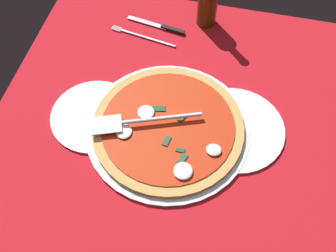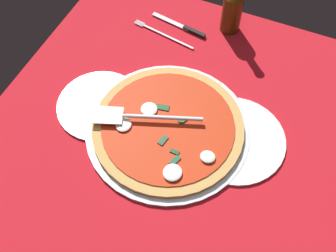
{
  "view_description": "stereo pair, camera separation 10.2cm",
  "coord_description": "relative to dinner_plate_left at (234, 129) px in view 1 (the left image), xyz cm",
  "views": [
    {
      "loc": [
        -9.59,
        54.17,
        87.72
      ],
      "look_at": [
        2.91,
        0.59,
        2.22
      ],
      "focal_mm": 43.79,
      "sensor_mm": 36.0,
      "label": 1
    },
    {
      "loc": [
        -19.22,
        50.96,
        87.72
      ],
      "look_at": [
        2.91,
        0.59,
        2.22
      ],
      "focal_mm": 43.79,
      "sensor_mm": 36.0,
      "label": 2
    }
  ],
  "objects": [
    {
      "name": "checker_pattern",
      "position": [
        13.31,
        3.38,
        -0.55
      ],
      "size": [
        96.27,
        96.27,
        0.1
      ],
      "color": "silver",
      "rests_on": "ground_plane"
    },
    {
      "name": "beer_bottle",
      "position": [
        13.89,
        -36.34,
        7.94
      ],
      "size": [
        5.79,
        5.79,
        21.64
      ],
      "color": "#462F0A",
      "rests_on": "ground_plane"
    },
    {
      "name": "ground_plane",
      "position": [
        13.31,
        3.38,
        -1.0
      ],
      "size": [
        96.27,
        96.27,
        0.8
      ],
      "primitive_type": "cube",
      "color": "#AC141E"
    },
    {
      "name": "dinner_plate_left",
      "position": [
        0.0,
        0.0,
        0.0
      ],
      "size": [
        25.35,
        25.35,
        1.0
      ],
      "primitive_type": "cylinder",
      "color": "white",
      "rests_on": "ground_plane"
    },
    {
      "name": "dinner_plate_right",
      "position": [
        35.56,
        4.24,
        0.0
      ],
      "size": [
        22.41,
        22.41,
        1.0
      ],
      "primitive_type": "cylinder",
      "color": "white",
      "rests_on": "ground_plane"
    },
    {
      "name": "pizza_pan",
      "position": [
        16.22,
        3.96,
        0.06
      ],
      "size": [
        41.3,
        41.3,
        1.12
      ],
      "primitive_type": "cylinder",
      "color": "silver",
      "rests_on": "ground_plane"
    },
    {
      "name": "pizza",
      "position": [
        16.2,
        4.12,
        1.36
      ],
      "size": [
        37.92,
        37.92,
        2.49
      ],
      "color": "tan",
      "rests_on": "pizza_pan"
    },
    {
      "name": "place_setting_near",
      "position": [
        28.57,
        -28.46,
        -0.15
      ],
      "size": [
        23.57,
        16.13,
        1.4
      ],
      "rotation": [
        0.0,
        0.0,
        -0.16
      ],
      "color": "white",
      "rests_on": "ground_plane"
    },
    {
      "name": "pizza_server",
      "position": [
        22.78,
        5.03,
        3.48
      ],
      "size": [
        26.89,
        12.58,
        1.0
      ],
      "rotation": [
        0.0,
        0.0,
        0.36
      ],
      "color": "silver",
      "rests_on": "pizza"
    }
  ]
}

